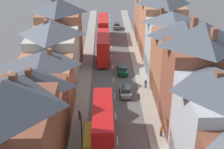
# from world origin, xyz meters

# --- Properties ---
(pavement_left) EXTENTS (2.20, 104.00, 0.14)m
(pavement_left) POSITION_xyz_m (-5.10, 38.00, 0.07)
(pavement_left) COLOR gray
(pavement_left) RESTS_ON ground
(pavement_right) EXTENTS (2.20, 104.00, 0.14)m
(pavement_right) POSITION_xyz_m (5.10, 38.00, 0.07)
(pavement_right) COLOR gray
(pavement_right) RESTS_ON ground
(centre_line_dashes) EXTENTS (0.14, 97.80, 0.01)m
(centre_line_dashes) POSITION_xyz_m (0.00, 36.00, 0.01)
(centre_line_dashes) COLOR silver
(centre_line_dashes) RESTS_ON ground
(terrace_row_left) EXTENTS (8.00, 61.88, 13.17)m
(terrace_row_left) POSITION_xyz_m (-10.18, 18.78, 5.58)
(terrace_row_left) COLOR beige
(terrace_row_left) RESTS_ON ground
(terrace_row_right) EXTENTS (8.00, 76.94, 14.72)m
(terrace_row_right) POSITION_xyz_m (10.19, 26.55, 6.41)
(terrace_row_right) COLOR #935138
(terrace_row_right) RESTS_ON ground
(double_decker_bus_lead) EXTENTS (2.74, 10.80, 5.30)m
(double_decker_bus_lead) POSITION_xyz_m (-1.81, 45.70, 2.82)
(double_decker_bus_lead) COLOR red
(double_decker_bus_lead) RESTS_ON ground
(double_decker_bus_mid_street) EXTENTS (2.74, 10.80, 5.30)m
(double_decker_bus_mid_street) POSITION_xyz_m (-1.81, 60.16, 2.82)
(double_decker_bus_mid_street) COLOR red
(double_decker_bus_mid_street) RESTS_ON ground
(double_decker_bus_far_approaching) EXTENTS (2.74, 10.80, 5.30)m
(double_decker_bus_far_approaching) POSITION_xyz_m (-1.81, 17.43, 2.82)
(double_decker_bus_far_approaching) COLOR red
(double_decker_bus_far_approaching) RESTS_ON ground
(car_near_silver) EXTENTS (1.90, 3.81, 1.60)m
(car_near_silver) POSITION_xyz_m (1.80, 30.10, 0.81)
(car_near_silver) COLOR gray
(car_near_silver) RESTS_ON ground
(car_parked_left_a) EXTENTS (1.90, 4.60, 1.63)m
(car_parked_left_a) POSITION_xyz_m (1.80, 38.96, 0.82)
(car_parked_left_a) COLOR #144728
(car_parked_left_a) RESTS_ON ground
(car_parked_right_a) EXTENTS (1.90, 3.94, 1.61)m
(car_parked_right_a) POSITION_xyz_m (1.80, 68.66, 0.81)
(car_parked_right_a) COLOR gray
(car_parked_right_a) RESTS_ON ground
(delivery_van) EXTENTS (2.20, 5.20, 2.41)m
(delivery_van) POSITION_xyz_m (-3.10, 16.32, 1.34)
(delivery_van) COLOR yellow
(delivery_van) RESTS_ON ground
(pedestrian_mid_right) EXTENTS (0.36, 0.22, 1.61)m
(pedestrian_mid_right) POSITION_xyz_m (5.67, 18.73, 1.03)
(pedestrian_mid_right) COLOR #23232D
(pedestrian_mid_right) RESTS_ON pavement_right
(pedestrian_far_left) EXTENTS (0.36, 0.22, 1.61)m
(pedestrian_far_left) POSITION_xyz_m (-5.10, 22.88, 1.03)
(pedestrian_far_left) COLOR #23232D
(pedestrian_far_left) RESTS_ON pavement_left
(pedestrian_far_right) EXTENTS (0.36, 0.22, 1.61)m
(pedestrian_far_right) POSITION_xyz_m (5.35, 32.49, 1.03)
(pedestrian_far_right) COLOR #23232D
(pedestrian_far_right) RESTS_ON pavement_right
(street_lamp) EXTENTS (0.20, 1.12, 5.50)m
(street_lamp) POSITION_xyz_m (-4.25, 15.50, 3.24)
(street_lamp) COLOR black
(street_lamp) RESTS_ON ground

